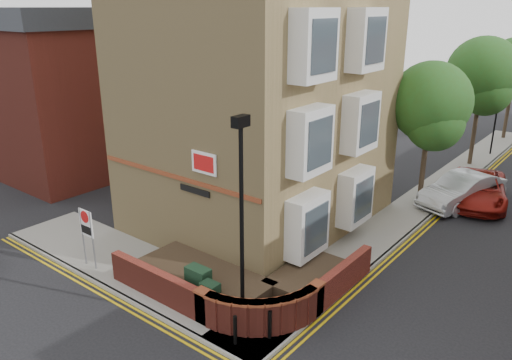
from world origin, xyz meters
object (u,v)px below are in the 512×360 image
at_px(zone_sign, 87,228).
at_px(lamppost, 242,226).
at_px(utility_cabinet_large, 199,285).
at_px(silver_car_near, 462,190).

bearing_deg(zone_sign, lamppost, 6.07).
xyz_separation_m(lamppost, zone_sign, (-6.60, -0.70, -1.70)).
bearing_deg(lamppost, utility_cabinet_large, 176.99).
bearing_deg(lamppost, silver_car_near, 81.80).
height_order(lamppost, utility_cabinet_large, lamppost).
relative_size(utility_cabinet_large, zone_sign, 0.55).
height_order(lamppost, silver_car_near, lamppost).
xyz_separation_m(lamppost, utility_cabinet_large, (-1.90, 0.10, -2.62)).
distance_m(utility_cabinet_large, silver_car_near, 14.32).
bearing_deg(utility_cabinet_large, zone_sign, -170.31).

